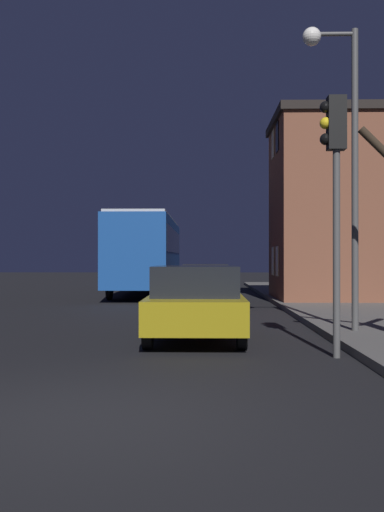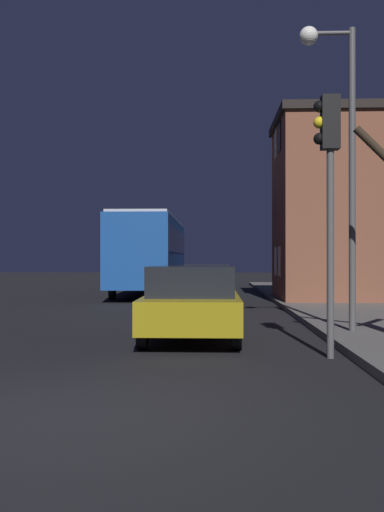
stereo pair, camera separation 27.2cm
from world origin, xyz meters
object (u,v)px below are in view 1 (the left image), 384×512
Objects in this scene: streetlamp at (341,130)px; car_near_lane at (196,302)px; bus at (147,249)px; car_mid_lane at (205,283)px; traffic_light at (335,170)px.

car_near_lane is (-3.04, -0.36, -3.58)m from streetlamp.
bus is at bearing 110.84° from streetlamp.
streetlamp is 1.63× the size of car_near_lane.
bus reaches higher than car_mid_lane.
streetlamp is at bearing 6.84° from car_near_lane.
traffic_light is at bearing -105.83° from streetlamp.
traffic_light is 1.13× the size of car_mid_lane.
traffic_light reaches higher than car_near_lane.
streetlamp is at bearing 74.17° from traffic_light.
car_near_lane is (2.46, -14.80, -1.31)m from bus.
traffic_light reaches higher than bus.
car_near_lane is 1.01× the size of car_mid_lane.
streetlamp is 9.61m from car_mid_lane.
car_mid_lane is at bearing -65.91° from bus.
car_near_lane is at bearing -91.42° from car_mid_lane.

